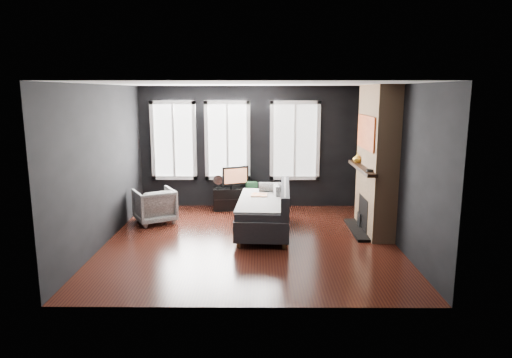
{
  "coord_description": "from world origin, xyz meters",
  "views": [
    {
      "loc": [
        0.15,
        -7.64,
        2.59
      ],
      "look_at": [
        0.1,
        0.3,
        1.05
      ],
      "focal_mm": 32.0,
      "sensor_mm": 36.0,
      "label": 1
    }
  ],
  "objects_px": {
    "armchair": "(155,204)",
    "monitor": "(235,176)",
    "mug": "(262,185)",
    "mantel_vase": "(358,158)",
    "media_console": "(245,198)",
    "sofa": "(264,208)",
    "book": "(270,181)"
  },
  "relations": [
    {
      "from": "monitor",
      "to": "media_console",
      "type": "bearing_deg",
      "value": -10.05
    },
    {
      "from": "sofa",
      "to": "mantel_vase",
      "type": "bearing_deg",
      "value": 18.32
    },
    {
      "from": "sofa",
      "to": "mantel_vase",
      "type": "distance_m",
      "value": 2.07
    },
    {
      "from": "sofa",
      "to": "media_console",
      "type": "distance_m",
      "value": 1.74
    },
    {
      "from": "armchair",
      "to": "media_console",
      "type": "relative_size",
      "value": 0.53
    },
    {
      "from": "monitor",
      "to": "mug",
      "type": "distance_m",
      "value": 0.62
    },
    {
      "from": "mantel_vase",
      "to": "book",
      "type": "bearing_deg",
      "value": 141.21
    },
    {
      "from": "sofa",
      "to": "media_console",
      "type": "relative_size",
      "value": 1.46
    },
    {
      "from": "media_console",
      "to": "mug",
      "type": "bearing_deg",
      "value": -5.57
    },
    {
      "from": "mantel_vase",
      "to": "mug",
      "type": "bearing_deg",
      "value": 146.94
    },
    {
      "from": "monitor",
      "to": "mantel_vase",
      "type": "distance_m",
      "value": 2.73
    },
    {
      "from": "mug",
      "to": "mantel_vase",
      "type": "height_order",
      "value": "mantel_vase"
    },
    {
      "from": "media_console",
      "to": "sofa",
      "type": "bearing_deg",
      "value": -83.19
    },
    {
      "from": "sofa",
      "to": "book",
      "type": "relative_size",
      "value": 8.63
    },
    {
      "from": "mug",
      "to": "mantel_vase",
      "type": "distance_m",
      "value": 2.32
    },
    {
      "from": "mug",
      "to": "book",
      "type": "height_order",
      "value": "book"
    },
    {
      "from": "sofa",
      "to": "monitor",
      "type": "height_order",
      "value": "monitor"
    },
    {
      "from": "mug",
      "to": "sofa",
      "type": "bearing_deg",
      "value": -88.96
    },
    {
      "from": "media_console",
      "to": "monitor",
      "type": "bearing_deg",
      "value": -173.78
    },
    {
      "from": "armchair",
      "to": "mantel_vase",
      "type": "height_order",
      "value": "mantel_vase"
    },
    {
      "from": "book",
      "to": "mantel_vase",
      "type": "relative_size",
      "value": 1.28
    },
    {
      "from": "sofa",
      "to": "mug",
      "type": "relative_size",
      "value": 16.59
    },
    {
      "from": "book",
      "to": "mug",
      "type": "bearing_deg",
      "value": -144.62
    },
    {
      "from": "monitor",
      "to": "sofa",
      "type": "bearing_deg",
      "value": -92.26
    },
    {
      "from": "book",
      "to": "armchair",
      "type": "bearing_deg",
      "value": -152.25
    },
    {
      "from": "sofa",
      "to": "mug",
      "type": "bearing_deg",
      "value": 94.18
    },
    {
      "from": "armchair",
      "to": "mug",
      "type": "height_order",
      "value": "armchair"
    },
    {
      "from": "media_console",
      "to": "monitor",
      "type": "height_order",
      "value": "monitor"
    },
    {
      "from": "armchair",
      "to": "media_console",
      "type": "xyz_separation_m",
      "value": [
        1.77,
        1.08,
        -0.13
      ]
    },
    {
      "from": "monitor",
      "to": "book",
      "type": "bearing_deg",
      "value": -9.15
    },
    {
      "from": "armchair",
      "to": "monitor",
      "type": "bearing_deg",
      "value": -175.29
    },
    {
      "from": "mug",
      "to": "monitor",
      "type": "bearing_deg",
      "value": -174.66
    }
  ]
}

